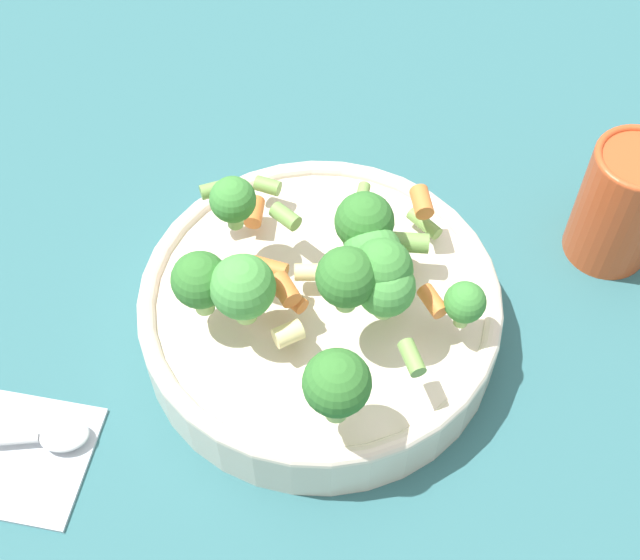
% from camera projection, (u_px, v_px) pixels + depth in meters
% --- Properties ---
extents(ground_plane, '(3.00, 3.00, 0.00)m').
position_uv_depth(ground_plane, '(320.00, 332.00, 0.70)').
color(ground_plane, '#2D6066').
extents(bowl, '(0.27, 0.27, 0.05)m').
position_uv_depth(bowl, '(320.00, 311.00, 0.68)').
color(bowl, beige).
rests_on(bowl, ground_plane).
extents(pasta_salad, '(0.21, 0.22, 0.09)m').
position_uv_depth(pasta_salad, '(331.00, 275.00, 0.61)').
color(pasta_salad, '#8CB766').
rests_on(pasta_salad, bowl).
extents(cup, '(0.07, 0.07, 0.11)m').
position_uv_depth(cup, '(622.00, 203.00, 0.71)').
color(cup, '#CC4C23').
rests_on(cup, ground_plane).
extents(spoon, '(0.14, 0.09, 0.01)m').
position_uv_depth(spoon, '(24.00, 439.00, 0.64)').
color(spoon, silver).
rests_on(spoon, napkin).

